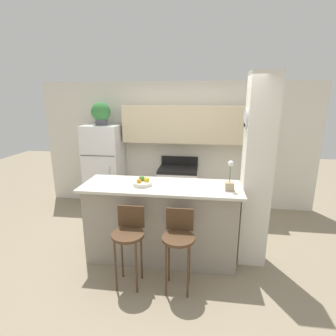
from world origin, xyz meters
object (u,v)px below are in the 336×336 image
(bar_stool_right, at_px, (179,238))
(trash_bin, at_px, (130,203))
(bar_stool_left, at_px, (129,235))
(potted_plant_on_fridge, at_px, (101,113))
(fruit_bowl, at_px, (143,182))
(refrigerator, at_px, (104,167))
(orchid_vase, at_px, (230,181))
(stove_range, at_px, (178,189))

(bar_stool_right, relative_size, trash_bin, 2.57)
(bar_stool_left, height_order, trash_bin, bar_stool_left)
(bar_stool_right, bearing_deg, potted_plant_on_fridge, 127.90)
(bar_stool_left, relative_size, bar_stool_right, 1.00)
(potted_plant_on_fridge, distance_m, fruit_bowl, 2.21)
(refrigerator, xyz_separation_m, fruit_bowl, (1.19, -1.68, 0.28))
(refrigerator, bearing_deg, trash_bin, -19.88)
(bar_stool_right, relative_size, fruit_bowl, 3.85)
(bar_stool_left, distance_m, orchid_vase, 1.41)
(bar_stool_right, relative_size, orchid_vase, 2.53)
(trash_bin, bearing_deg, refrigerator, 160.12)
(potted_plant_on_fridge, bearing_deg, trash_bin, -19.89)
(refrigerator, relative_size, stove_range, 1.61)
(trash_bin, bearing_deg, bar_stool_right, -60.13)
(fruit_bowl, relative_size, trash_bin, 0.67)
(stove_range, height_order, bar_stool_right, stove_range)
(bar_stool_right, height_order, trash_bin, bar_stool_right)
(fruit_bowl, xyz_separation_m, trash_bin, (-0.62, 1.47, -0.94))
(stove_range, relative_size, orchid_vase, 2.77)
(stove_range, bearing_deg, bar_stool_right, -84.27)
(bar_stool_right, bearing_deg, orchid_vase, 40.77)
(trash_bin, bearing_deg, potted_plant_on_fridge, 160.11)
(bar_stool_right, bearing_deg, refrigerator, 127.90)
(refrigerator, xyz_separation_m, potted_plant_on_fridge, (-0.00, 0.00, 1.09))
(bar_stool_left, distance_m, fruit_bowl, 0.73)
(potted_plant_on_fridge, bearing_deg, bar_stool_right, -52.10)
(orchid_vase, relative_size, trash_bin, 1.02)
(fruit_bowl, bearing_deg, bar_stool_left, -95.26)
(bar_stool_left, height_order, fruit_bowl, fruit_bowl)
(refrigerator, relative_size, bar_stool_right, 1.76)
(trash_bin, bearing_deg, orchid_vase, -40.76)
(potted_plant_on_fridge, bearing_deg, bar_stool_left, -62.91)
(potted_plant_on_fridge, relative_size, fruit_bowl, 1.74)
(fruit_bowl, bearing_deg, trash_bin, 112.80)
(refrigerator, height_order, fruit_bowl, refrigerator)
(potted_plant_on_fridge, bearing_deg, refrigerator, -60.29)
(potted_plant_on_fridge, bearing_deg, stove_range, -0.25)
(stove_range, relative_size, potted_plant_on_fridge, 2.43)
(fruit_bowl, bearing_deg, bar_stool_right, -45.56)
(orchid_vase, height_order, trash_bin, orchid_vase)
(refrigerator, distance_m, trash_bin, 0.91)
(stove_range, height_order, potted_plant_on_fridge, potted_plant_on_fridge)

